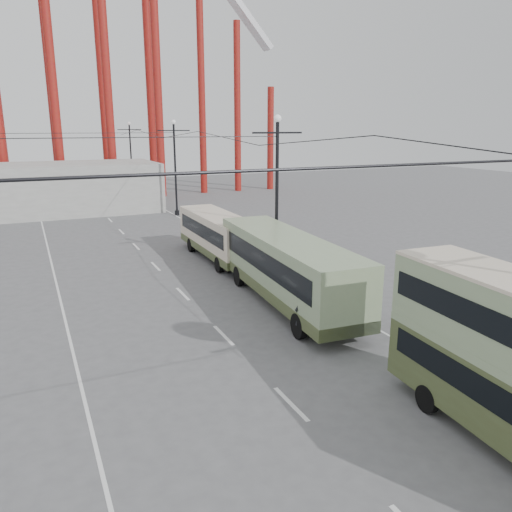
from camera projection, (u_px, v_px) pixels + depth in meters
name	position (u px, v px, depth m)	size (l,w,h in m)	color
ground	(399.00, 471.00, 12.89)	(160.00, 160.00, 0.00)	#535356
road_markings	(167.00, 275.00, 29.86)	(12.52, 120.00, 0.01)	silver
lamp_post_mid	(277.00, 195.00, 29.82)	(3.20, 0.44, 9.32)	black
lamp_post_far	(175.00, 168.00, 49.16)	(3.20, 0.44, 9.32)	black
lamp_post_distant	(131.00, 157.00, 68.49)	(3.20, 0.44, 9.32)	black
fairground_shed	(47.00, 189.00, 51.15)	(22.00, 10.00, 5.00)	gray
single_decker_green	(287.00, 267.00, 24.62)	(3.59, 12.30, 3.43)	gray
single_decker_cream	(218.00, 234.00, 33.24)	(2.51, 9.65, 3.00)	beige
pedestrian	(301.00, 315.00, 20.80)	(0.73, 0.48, 1.99)	black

